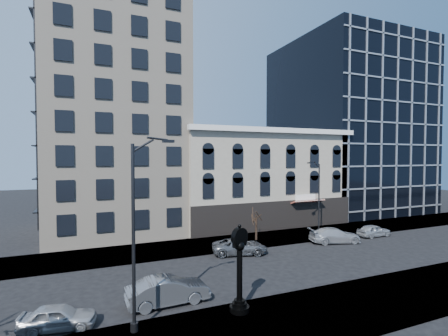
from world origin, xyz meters
name	(u,v)px	position (x,y,z in m)	size (l,w,h in m)	color
ground	(220,274)	(0.00, 0.00, 0.00)	(160.00, 160.00, 0.00)	black
sidewalk_far	(190,247)	(0.00, 8.00, 0.06)	(160.00, 6.00, 0.12)	gray
sidewalk_near	(276,323)	(0.00, -8.00, 0.06)	(160.00, 6.00, 0.12)	gray
cream_tower	(115,71)	(-6.11, 18.88, 19.32)	(15.90, 15.40, 42.50)	beige
victorian_row	(258,179)	(12.00, 15.89, 6.00)	(22.60, 11.19, 12.50)	#ADA28E
glass_office	(346,128)	(32.00, 20.91, 14.00)	(20.00, 20.15, 28.00)	black
street_clock	(240,272)	(-1.28, -6.14, 2.40)	(1.14, 1.14, 5.04)	black
street_lamp_near	(147,181)	(-6.41, -5.89, 7.74)	(2.60, 0.69, 10.10)	black
street_lamp_far	(316,179)	(13.62, 5.85, 6.59)	(2.14, 0.94, 8.57)	black
bare_tree_far	(256,214)	(7.29, 7.69, 2.94)	(2.19, 2.19, 3.76)	black
car_near_a	(58,317)	(-10.75, -4.02, 0.64)	(1.52, 3.77, 1.28)	#A5A8AD
car_near_b	(168,290)	(-4.80, -3.38, 0.83)	(1.76, 5.04, 1.66)	#595B60
car_far_a	(240,247)	(3.61, 4.09, 0.70)	(2.34, 5.07, 1.41)	#595B60
car_far_b	(335,235)	(14.54, 3.87, 0.77)	(2.16, 5.32, 1.54)	#A5A8AD
car_far_c	(374,230)	(20.44, 4.24, 0.68)	(1.60, 3.98, 1.36)	#A5A8AD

